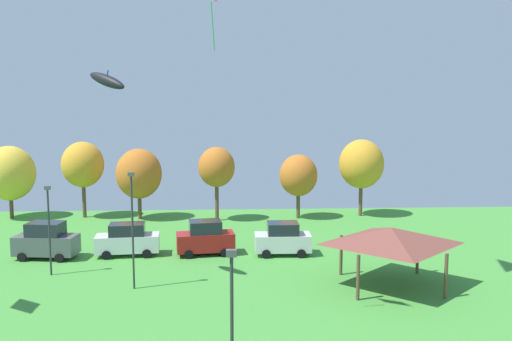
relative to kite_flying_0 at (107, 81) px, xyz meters
The scene contains 15 objects.
kite_flying_0 is the anchor object (origin of this frame).
parked_car_leftmost 13.84m from the kite_flying_0, 134.84° to the left, with size 4.53×2.47×2.62m.
parked_car_second_from_left 12.84m from the kite_flying_0, 92.73° to the left, with size 4.66×2.32×2.37m.
parked_car_third_from_left 13.83m from the kite_flying_0, 50.35° to the left, with size 4.38×2.50×2.51m.
parked_car_rightmost_in_row 16.73m from the kite_flying_0, 29.05° to the left, with size 4.06×2.13×2.39m.
park_pavilion 19.11m from the kite_flying_0, ahead, with size 6.47×5.94×3.60m.
light_post_0 8.52m from the kite_flying_0, 31.16° to the right, with size 0.36×0.20×6.98m.
light_post_1 18.68m from the kite_flying_0, 64.33° to the right, with size 0.36×0.20×6.08m.
light_post_3 10.20m from the kite_flying_0, 154.76° to the left, with size 0.36×0.20×5.79m.
treeline_tree_0 25.87m from the kite_flying_0, 124.47° to the left, with size 4.78×4.78×7.01m.
treeline_tree_1 22.70m from the kite_flying_0, 109.00° to the left, with size 4.02×4.02×7.39m.
treeline_tree_2 20.94m from the kite_flying_0, 94.43° to the left, with size 4.34×4.34×6.77m.
treeline_tree_3 20.54m from the kite_flying_0, 72.08° to the left, with size 3.44×3.44×6.99m.
treeline_tree_4 24.75m from the kite_flying_0, 54.02° to the left, with size 3.64×3.64×6.18m.
treeline_tree_5 29.07m from the kite_flying_0, 44.65° to the left, with size 4.37×4.37×7.56m.
Camera 1 is at (-1.71, 4.02, 10.80)m, focal length 38.00 mm.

